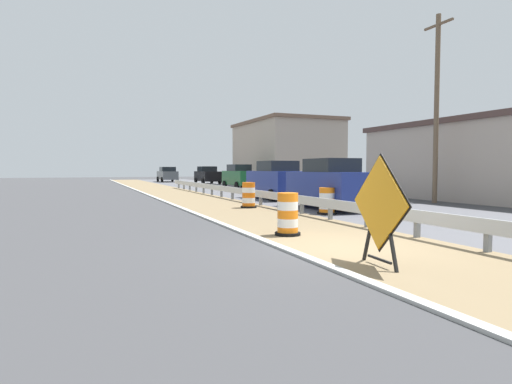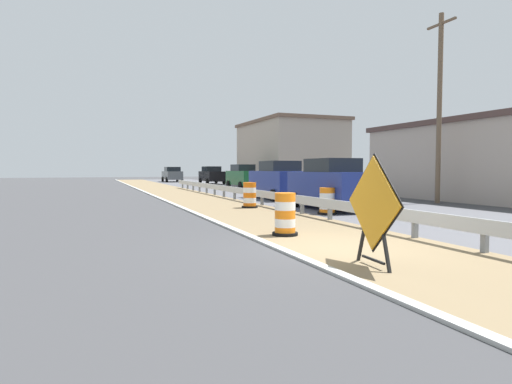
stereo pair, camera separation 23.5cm
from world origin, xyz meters
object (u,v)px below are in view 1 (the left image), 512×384
(car_lead_near_lane, at_px, (167,174))
(car_lead_far_lane, at_px, (329,184))
(car_distant_a, at_px, (280,179))
(car_trailing_near_lane, at_px, (207,175))
(warning_sign_diamond, at_px, (380,207))
(traffic_barrel_nearest, at_px, (288,216))
(traffic_barrel_mid, at_px, (249,196))
(car_mid_far_lane, at_px, (240,176))
(car_trailing_far_lane, at_px, (276,180))
(traffic_barrel_close, at_px, (327,202))
(utility_pole_near, at_px, (437,106))

(car_lead_near_lane, relative_size, car_lead_far_lane, 0.98)
(car_distant_a, bearing_deg, car_trailing_near_lane, -177.41)
(warning_sign_diamond, distance_m, traffic_barrel_nearest, 3.83)
(traffic_barrel_mid, height_order, car_trailing_near_lane, car_trailing_near_lane)
(warning_sign_diamond, xyz_separation_m, car_mid_far_lane, (7.85, 28.91, -0.03))
(car_trailing_near_lane, height_order, car_trailing_far_lane, car_trailing_far_lane)
(warning_sign_diamond, height_order, car_lead_near_lane, warning_sign_diamond)
(traffic_barrel_close, distance_m, car_trailing_near_lane, 32.94)
(traffic_barrel_nearest, relative_size, traffic_barrel_mid, 0.99)
(warning_sign_diamond, distance_m, car_trailing_far_lane, 16.71)
(car_lead_far_lane, height_order, car_distant_a, car_lead_far_lane)
(car_trailing_near_lane, distance_m, car_lead_far_lane, 31.20)
(car_lead_far_lane, bearing_deg, car_mid_far_lane, -8.62)
(car_lead_near_lane, xyz_separation_m, car_trailing_near_lane, (2.91, -8.41, 0.02))
(car_lead_far_lane, xyz_separation_m, car_mid_far_lane, (3.02, 19.41, -0.04))
(traffic_barrel_mid, xyz_separation_m, car_trailing_near_lane, (6.29, 29.05, 0.47))
(traffic_barrel_nearest, height_order, car_lead_far_lane, car_lead_far_lane)
(traffic_barrel_mid, distance_m, car_trailing_far_lane, 5.56)
(car_lead_far_lane, height_order, utility_pole_near, utility_pole_near)
(traffic_barrel_nearest, relative_size, car_lead_near_lane, 0.24)
(car_lead_near_lane, distance_m, car_trailing_near_lane, 8.90)
(car_lead_near_lane, bearing_deg, utility_pole_near, -171.15)
(traffic_barrel_close, xyz_separation_m, utility_pole_near, (7.80, 2.52, 4.36))
(car_mid_far_lane, height_order, car_trailing_far_lane, car_trailing_far_lane)
(traffic_barrel_nearest, relative_size, car_mid_far_lane, 0.24)
(warning_sign_diamond, relative_size, traffic_barrel_nearest, 1.83)
(car_trailing_near_lane, distance_m, car_mid_far_lane, 11.61)
(traffic_barrel_close, bearing_deg, car_lead_far_lane, 56.16)
(car_trailing_near_lane, xyz_separation_m, car_lead_far_lane, (-3.39, -31.01, 0.10))
(traffic_barrel_close, height_order, car_trailing_near_lane, car_trailing_near_lane)
(traffic_barrel_mid, bearing_deg, car_lead_near_lane, 84.85)
(traffic_barrel_close, height_order, utility_pole_near, utility_pole_near)
(traffic_barrel_close, relative_size, car_distant_a, 0.25)
(car_trailing_near_lane, bearing_deg, traffic_barrel_nearest, -13.00)
(warning_sign_diamond, xyz_separation_m, traffic_barrel_close, (3.74, 7.89, -0.61))
(car_distant_a, bearing_deg, car_lead_far_lane, -14.08)
(car_lead_near_lane, bearing_deg, car_lead_far_lane, 178.95)
(traffic_barrel_mid, distance_m, car_distant_a, 12.22)
(traffic_barrel_close, xyz_separation_m, car_distant_a, (4.65, 13.93, 0.51))
(warning_sign_diamond, relative_size, car_distant_a, 0.50)
(car_lead_near_lane, bearing_deg, traffic_barrel_nearest, 173.02)
(car_trailing_near_lane, height_order, car_mid_far_lane, car_mid_far_lane)
(car_trailing_far_lane, relative_size, car_distant_a, 1.08)
(warning_sign_diamond, distance_m, traffic_barrel_close, 8.75)
(car_trailing_far_lane, height_order, car_distant_a, car_trailing_far_lane)
(car_lead_far_lane, bearing_deg, warning_sign_diamond, 153.31)
(car_trailing_far_lane, bearing_deg, car_trailing_near_lane, -7.59)
(traffic_barrel_close, xyz_separation_m, car_trailing_near_lane, (4.48, 32.63, 0.52))
(car_trailing_near_lane, bearing_deg, traffic_barrel_mid, -12.69)
(traffic_barrel_mid, bearing_deg, car_trailing_near_lane, 77.79)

